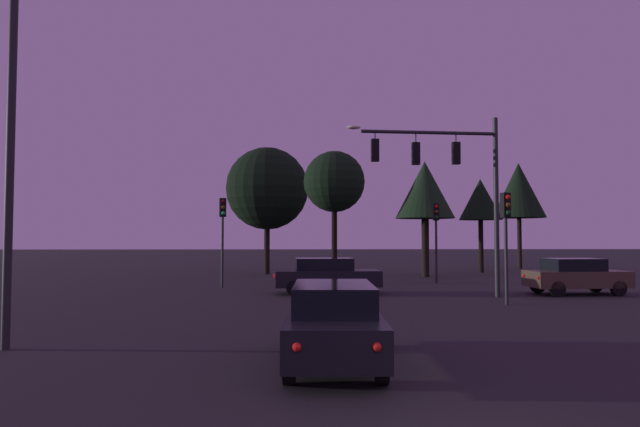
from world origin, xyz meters
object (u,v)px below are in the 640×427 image
object	(u,v)px
traffic_light_median	(506,225)
tree_left_far	(425,191)
tree_center_horizon	(519,191)
car_crossing_right	(576,276)
tree_right_cluster	(334,182)
tree_lot_edge	(267,189)
traffic_light_corner_left	(223,224)
traffic_light_corner_right	(436,227)
parking_lot_lamp_post	(12,89)
traffic_signal_mast_arm	(451,172)
car_nearside_lane	(333,321)
car_crossing_left	(326,275)
tree_behind_sign	(480,200)

from	to	relation	value
traffic_light_median	tree_left_far	xyz separation A→B (m)	(0.27, 13.95, 2.44)
tree_left_far	tree_center_horizon	bearing A→B (deg)	42.29
car_crossing_right	tree_right_cluster	bearing A→B (deg)	147.45
tree_right_cluster	tree_lot_edge	bearing A→B (deg)	119.06
traffic_light_corner_left	tree_center_horizon	distance (m)	26.09
car_crossing_right	tree_left_far	world-z (taller)	tree_left_far
tree_left_far	traffic_light_corner_right	bearing A→B (deg)	-96.10
traffic_light_corner_right	parking_lot_lamp_post	bearing A→B (deg)	-129.08
parking_lot_lamp_post	tree_center_horizon	distance (m)	37.80
traffic_signal_mast_arm	tree_lot_edge	size ratio (longest dim) A/B	0.87
car_nearside_lane	traffic_light_corner_right	bearing A→B (deg)	70.19
traffic_signal_mast_arm	car_crossing_left	world-z (taller)	traffic_signal_mast_arm
traffic_light_median	tree_lot_edge	size ratio (longest dim) A/B	0.48
traffic_light_corner_left	tree_right_cluster	size ratio (longest dim) A/B	0.61
traffic_light_median	parking_lot_lamp_post	size ratio (longest dim) A/B	0.44
car_crossing_left	tree_behind_sign	size ratio (longest dim) A/B	0.71
tree_lot_edge	traffic_light_corner_left	bearing A→B (deg)	-98.46
car_crossing_right	tree_left_far	size ratio (longest dim) A/B	0.59
traffic_signal_mast_arm	tree_center_horizon	size ratio (longest dim) A/B	0.88
traffic_light_median	tree_right_cluster	distance (m)	11.41
car_crossing_left	tree_lot_edge	size ratio (longest dim) A/B	0.55
car_nearside_lane	car_crossing_left	xyz separation A→B (m)	(0.47, 12.95, 0.00)
tree_right_cluster	car_crossing_right	bearing A→B (deg)	-32.55
traffic_light_corner_left	parking_lot_lamp_post	world-z (taller)	parking_lot_lamp_post
car_crossing_left	tree_behind_sign	bearing A→B (deg)	50.75
traffic_signal_mast_arm	car_nearside_lane	bearing A→B (deg)	-115.72
traffic_light_corner_left	tree_center_horizon	xyz separation A→B (m)	(20.72, 15.56, 3.03)
car_crossing_right	tree_lot_edge	xyz separation A→B (m)	(-13.86, 13.54, 4.87)
tree_center_horizon	tree_lot_edge	distance (m)	20.02
traffic_light_corner_right	tree_center_horizon	xyz separation A→B (m)	(9.83, 13.23, 3.09)
car_crossing_right	tree_right_cluster	world-z (taller)	tree_right_cluster
traffic_light_corner_left	traffic_light_median	distance (m)	13.08
traffic_light_corner_left	tree_center_horizon	world-z (taller)	tree_center_horizon
traffic_light_corner_left	tree_lot_edge	bearing A→B (deg)	81.54
car_crossing_left	tree_left_far	xyz separation A→B (m)	(6.55, 9.88, 4.50)
tree_lot_edge	tree_behind_sign	bearing A→B (deg)	4.15
car_nearside_lane	tree_right_cluster	xyz separation A→B (m)	(1.15, 18.51, 4.56)
car_nearside_lane	tree_right_cluster	size ratio (longest dim) A/B	0.67
tree_left_far	traffic_light_corner_left	bearing A→B (deg)	-148.15
traffic_signal_mast_arm	car_crossing_left	bearing A→B (deg)	160.90
traffic_signal_mast_arm	tree_behind_sign	bearing A→B (deg)	67.68
traffic_light_corner_right	traffic_light_median	distance (m)	9.20
car_crossing_right	tree_lot_edge	size ratio (longest dim) A/B	0.50
traffic_signal_mast_arm	tree_left_far	distance (m)	11.71
tree_left_far	tree_lot_edge	bearing A→B (deg)	163.49
tree_left_far	tree_right_cluster	world-z (taller)	tree_left_far
parking_lot_lamp_post	tree_center_horizon	xyz separation A→B (m)	(23.27, 29.78, 0.44)
traffic_signal_mast_arm	tree_center_horizon	xyz separation A→B (m)	(10.93, 20.08, 1.03)
parking_lot_lamp_post	tree_lot_edge	world-z (taller)	parking_lot_lamp_post
car_crossing_right	tree_lot_edge	distance (m)	19.98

